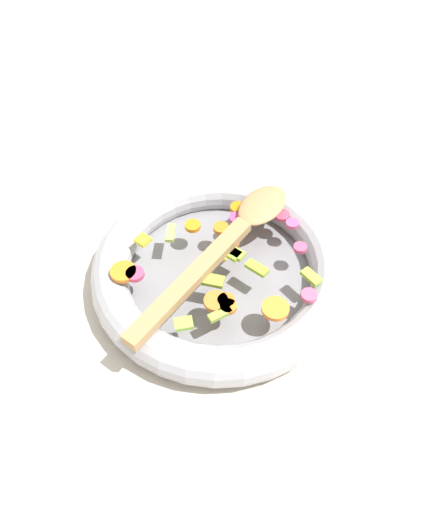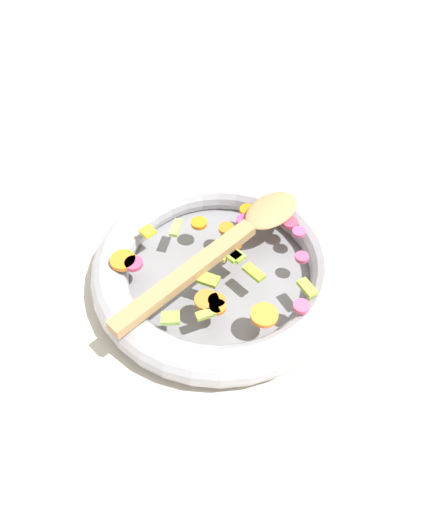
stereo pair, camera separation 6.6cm
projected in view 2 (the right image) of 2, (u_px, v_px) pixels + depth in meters
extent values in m
plane|color=beige|center=(220.00, 279.00, 0.70)|extent=(4.00, 4.00, 0.00)
cylinder|color=slate|center=(220.00, 276.00, 0.69)|extent=(0.30, 0.30, 0.01)
torus|color=#9E9EA5|center=(220.00, 268.00, 0.68)|extent=(0.35, 0.35, 0.05)
cylinder|color=orange|center=(207.00, 300.00, 0.61)|extent=(0.04, 0.04, 0.01)
cylinder|color=orange|center=(199.00, 223.00, 0.69)|extent=(0.03, 0.03, 0.01)
cylinder|color=orange|center=(264.00, 315.00, 0.60)|extent=(0.04, 0.04, 0.01)
cylinder|color=orange|center=(218.00, 307.00, 0.60)|extent=(0.03, 0.03, 0.01)
cylinder|color=orange|center=(247.00, 210.00, 0.71)|extent=(0.02, 0.02, 0.01)
cylinder|color=orange|center=(259.00, 222.00, 0.70)|extent=(0.03, 0.03, 0.01)
cylinder|color=orange|center=(123.00, 260.00, 0.65)|extent=(0.04, 0.04, 0.01)
cylinder|color=orange|center=(217.00, 301.00, 0.61)|extent=(0.03, 0.03, 0.01)
cylinder|color=orange|center=(226.00, 229.00, 0.69)|extent=(0.03, 0.03, 0.01)
cylinder|color=orange|center=(233.00, 243.00, 0.67)|extent=(0.03, 0.03, 0.01)
cube|color=#9AD03C|center=(229.00, 251.00, 0.66)|extent=(0.03, 0.04, 0.01)
cube|color=#95C03C|center=(236.00, 256.00, 0.66)|extent=(0.02, 0.03, 0.01)
cube|color=#91B13F|center=(208.00, 313.00, 0.60)|extent=(0.03, 0.02, 0.01)
cube|color=#B3DB58|center=(176.00, 228.00, 0.69)|extent=(0.02, 0.03, 0.01)
cube|color=#9FCE3C|center=(307.00, 288.00, 0.62)|extent=(0.02, 0.03, 0.01)
cube|color=#96C131|center=(254.00, 272.00, 0.64)|extent=(0.03, 0.03, 0.01)
cube|color=#8CB137|center=(207.00, 279.00, 0.63)|extent=(0.03, 0.03, 0.01)
cube|color=#87B342|center=(170.00, 318.00, 0.59)|extent=(0.02, 0.02, 0.01)
cylinder|color=#D34D82|center=(299.00, 232.00, 0.68)|extent=(0.03, 0.03, 0.01)
cylinder|color=#D4417D|center=(244.00, 221.00, 0.70)|extent=(0.03, 0.03, 0.01)
cylinder|color=#D8416B|center=(134.00, 264.00, 0.65)|extent=(0.03, 0.03, 0.01)
cylinder|color=#CE3D5C|center=(290.00, 223.00, 0.69)|extent=(0.03, 0.03, 0.01)
cylinder|color=#D64870|center=(302.00, 257.00, 0.65)|extent=(0.02, 0.02, 0.01)
cylinder|color=#DF5077|center=(301.00, 306.00, 0.60)|extent=(0.03, 0.03, 0.01)
cube|color=yellow|center=(216.00, 253.00, 0.66)|extent=(0.03, 0.03, 0.01)
cube|color=yellow|center=(148.00, 232.00, 0.68)|extent=(0.02, 0.02, 0.01)
cube|color=#A87F51|center=(187.00, 274.00, 0.62)|extent=(0.21, 0.15, 0.01)
ellipsoid|color=#A87F51|center=(272.00, 210.00, 0.70)|extent=(0.11, 0.10, 0.01)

